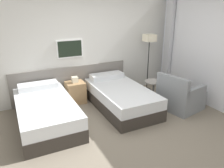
{
  "coord_description": "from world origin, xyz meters",
  "views": [
    {
      "loc": [
        -1.93,
        -3.18,
        2.28
      ],
      "look_at": [
        0.07,
        0.89,
        0.65
      ],
      "focal_mm": 35.0,
      "sensor_mm": 36.0,
      "label": 1
    }
  ],
  "objects_px": {
    "bed_near_window": "(120,97)",
    "armchair": "(180,97)",
    "floor_lamp": "(149,43)",
    "side_table": "(153,87)",
    "bed_near_door": "(46,112)",
    "nightstand": "(76,92)"
  },
  "relations": [
    {
      "from": "bed_near_window",
      "to": "armchair",
      "type": "distance_m",
      "value": 1.38
    },
    {
      "from": "floor_lamp",
      "to": "side_table",
      "type": "distance_m",
      "value": 1.27
    },
    {
      "from": "bed_near_door",
      "to": "nightstand",
      "type": "relative_size",
      "value": 3.04
    },
    {
      "from": "bed_near_window",
      "to": "floor_lamp",
      "type": "xyz_separation_m",
      "value": [
        1.24,
        0.69,
        1.09
      ]
    },
    {
      "from": "nightstand",
      "to": "side_table",
      "type": "bearing_deg",
      "value": -24.37
    },
    {
      "from": "side_table",
      "to": "nightstand",
      "type": "bearing_deg",
      "value": 155.63
    },
    {
      "from": "bed_near_door",
      "to": "floor_lamp",
      "type": "bearing_deg",
      "value": 13.14
    },
    {
      "from": "bed_near_window",
      "to": "armchair",
      "type": "relative_size",
      "value": 2.09
    },
    {
      "from": "floor_lamp",
      "to": "armchair",
      "type": "xyz_separation_m",
      "value": [
        -0.02,
        -1.34,
        -1.07
      ]
    },
    {
      "from": "bed_near_window",
      "to": "nightstand",
      "type": "height_order",
      "value": "nightstand"
    },
    {
      "from": "armchair",
      "to": "side_table",
      "type": "bearing_deg",
      "value": 16.34
    },
    {
      "from": "bed_near_door",
      "to": "floor_lamp",
      "type": "height_order",
      "value": "floor_lamp"
    },
    {
      "from": "bed_near_window",
      "to": "floor_lamp",
      "type": "bearing_deg",
      "value": 29.12
    },
    {
      "from": "side_table",
      "to": "armchair",
      "type": "distance_m",
      "value": 0.69
    },
    {
      "from": "armchair",
      "to": "bed_near_door",
      "type": "bearing_deg",
      "value": 66.35
    },
    {
      "from": "floor_lamp",
      "to": "bed_near_door",
      "type": "bearing_deg",
      "value": -166.86
    },
    {
      "from": "bed_near_door",
      "to": "armchair",
      "type": "relative_size",
      "value": 2.09
    },
    {
      "from": "armchair",
      "to": "bed_near_window",
      "type": "bearing_deg",
      "value": 50.75
    },
    {
      "from": "floor_lamp",
      "to": "nightstand",
      "type": "bearing_deg",
      "value": 178.33
    },
    {
      "from": "nightstand",
      "to": "floor_lamp",
      "type": "height_order",
      "value": "floor_lamp"
    },
    {
      "from": "floor_lamp",
      "to": "bed_near_window",
      "type": "bearing_deg",
      "value": -150.88
    },
    {
      "from": "bed_near_door",
      "to": "bed_near_window",
      "type": "xyz_separation_m",
      "value": [
        1.71,
        0.0,
        0.0
      ]
    }
  ]
}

